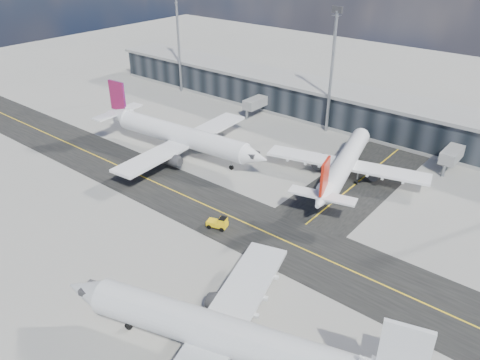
{
  "coord_description": "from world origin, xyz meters",
  "views": [
    {
      "loc": [
        50.64,
        -47.55,
        43.88
      ],
      "look_at": [
        5.39,
        8.07,
        5.0
      ],
      "focal_mm": 35.0,
      "sensor_mm": 36.0,
      "label": 1
    }
  ],
  "objects_px": {
    "baggage_tug": "(219,223)",
    "service_van": "(349,164)",
    "airliner_near": "(229,337)",
    "airliner_redtail": "(345,163)",
    "airliner_af": "(179,135)"
  },
  "relations": [
    {
      "from": "baggage_tug",
      "to": "service_van",
      "type": "relative_size",
      "value": 0.81
    },
    {
      "from": "airliner_near",
      "to": "service_van",
      "type": "height_order",
      "value": "airliner_near"
    },
    {
      "from": "airliner_redtail",
      "to": "airliner_near",
      "type": "height_order",
      "value": "airliner_near"
    },
    {
      "from": "airliner_af",
      "to": "airliner_near",
      "type": "relative_size",
      "value": 1.05
    },
    {
      "from": "airliner_af",
      "to": "airliner_near",
      "type": "height_order",
      "value": "airliner_af"
    },
    {
      "from": "airliner_redtail",
      "to": "airliner_near",
      "type": "bearing_deg",
      "value": -91.17
    },
    {
      "from": "baggage_tug",
      "to": "service_van",
      "type": "distance_m",
      "value": 34.58
    },
    {
      "from": "baggage_tug",
      "to": "service_van",
      "type": "xyz_separation_m",
      "value": [
        6.03,
        34.05,
        -0.43
      ]
    },
    {
      "from": "airliner_near",
      "to": "baggage_tug",
      "type": "relative_size",
      "value": 11.42
    },
    {
      "from": "airliner_near",
      "to": "service_van",
      "type": "xyz_separation_m",
      "value": [
        -12.89,
        53.78,
        -3.6
      ]
    },
    {
      "from": "airliner_near",
      "to": "service_van",
      "type": "distance_m",
      "value": 55.42
    },
    {
      "from": "service_van",
      "to": "baggage_tug",
      "type": "bearing_deg",
      "value": -92.37
    },
    {
      "from": "airliner_redtail",
      "to": "airliner_near",
      "type": "relative_size",
      "value": 0.87
    },
    {
      "from": "airliner_af",
      "to": "service_van",
      "type": "distance_m",
      "value": 36.75
    },
    {
      "from": "airliner_af",
      "to": "airliner_redtail",
      "type": "xyz_separation_m",
      "value": [
        33.83,
        11.51,
        -0.67
      ]
    }
  ]
}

